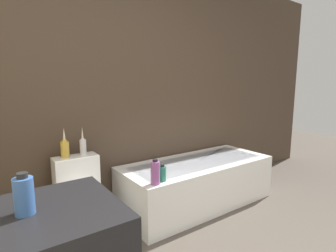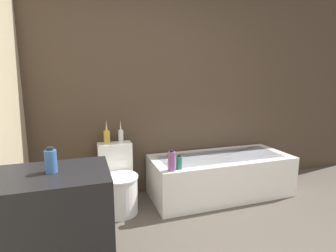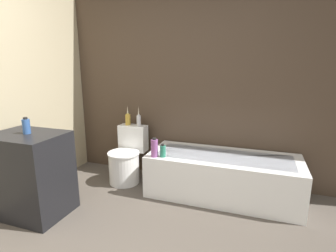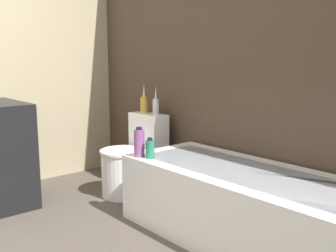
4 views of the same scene
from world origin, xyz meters
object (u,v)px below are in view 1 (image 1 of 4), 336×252
object	(u,v)px
toilet	(85,209)
shampoo_bottle_tall	(155,173)
soap_bottle_glass	(24,195)
vase_gold	(65,147)
bathtub	(197,182)
vase_silver	(83,145)
shampoo_bottle_short	(162,173)

from	to	relation	value
toilet	shampoo_bottle_tall	world-z (taller)	shampoo_bottle_tall
soap_bottle_glass	vase_gold	size ratio (longest dim) A/B	0.62
bathtub	vase_gold	distance (m)	1.44
toilet	vase_gold	size ratio (longest dim) A/B	2.67
vase_silver	shampoo_bottle_tall	size ratio (longest dim) A/B	1.16
toilet	vase_silver	world-z (taller)	vase_silver
bathtub	soap_bottle_glass	xyz separation A→B (m)	(-1.76, -1.00, 0.67)
shampoo_bottle_tall	toilet	bearing A→B (deg)	150.66
bathtub	shampoo_bottle_tall	world-z (taller)	shampoo_bottle_tall
vase_gold	vase_silver	bearing A→B (deg)	3.31
bathtub	shampoo_bottle_tall	bearing A→B (deg)	-158.65
vase_gold	shampoo_bottle_tall	world-z (taller)	vase_gold
toilet	soap_bottle_glass	bearing A→B (deg)	-117.56
soap_bottle_glass	vase_silver	world-z (taller)	soap_bottle_glass
toilet	shampoo_bottle_short	world-z (taller)	toilet
bathtub	vase_silver	bearing A→B (deg)	168.80
toilet	shampoo_bottle_tall	distance (m)	0.66
vase_silver	bathtub	bearing A→B (deg)	-11.20
vase_gold	soap_bottle_glass	bearing A→B (deg)	-110.03
vase_silver	vase_gold	bearing A→B (deg)	-176.69
soap_bottle_glass	shampoo_bottle_tall	world-z (taller)	soap_bottle_glass
soap_bottle_glass	vase_silver	size ratio (longest dim) A/B	0.64
toilet	soap_bottle_glass	world-z (taller)	soap_bottle_glass
vase_silver	shampoo_bottle_short	distance (m)	0.75
soap_bottle_glass	toilet	bearing A→B (deg)	62.44
soap_bottle_glass	shampoo_bottle_tall	bearing A→B (deg)	34.63
bathtub	soap_bottle_glass	size ratio (longest dim) A/B	10.49
vase_silver	shampoo_bottle_tall	world-z (taller)	vase_silver
shampoo_bottle_short	vase_silver	bearing A→B (deg)	137.07
toilet	shampoo_bottle_tall	bearing A→B (deg)	-29.34
shampoo_bottle_short	toilet	bearing A→B (deg)	156.57
soap_bottle_glass	bathtub	bearing A→B (deg)	29.55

